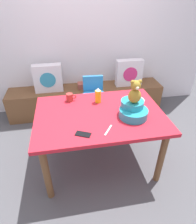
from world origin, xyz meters
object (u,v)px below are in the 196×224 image
pillow_floral_left (48,78)px  dinner_plate_near (136,100)px  book_stack (84,85)px  infant_seat_teal (133,110)px  cell_phone (83,134)px  dining_table (100,120)px  highchair (94,96)px  pillow_floral_right (129,73)px  teddy_bear (135,92)px  ketchup_bottle (98,95)px  coffee_mug (70,97)px

pillow_floral_left → dinner_plate_near: bearing=-43.1°
book_stack → infant_seat_teal: bearing=-74.4°
infant_seat_teal → cell_phone: (-0.55, -0.22, -0.07)m
dining_table → highchair: highchair is taller
pillow_floral_right → cell_phone: bearing=-121.5°
teddy_bear → dinner_plate_near: size_ratio=1.25×
pillow_floral_right → book_stack: (-0.77, 0.02, -0.18)m
highchair → infant_seat_teal: infant_seat_teal is taller
infant_seat_teal → dinner_plate_near: 0.34m
pillow_floral_left → cell_phone: 1.59m
infant_seat_teal → pillow_floral_left: bearing=125.3°
pillow_floral_right → teddy_bear: (-0.39, -1.32, 0.34)m
teddy_bear → pillow_floral_left: bearing=125.3°
cell_phone → ketchup_bottle: bearing=2.3°
pillow_floral_left → teddy_bear: bearing=-54.7°
pillow_floral_left → coffee_mug: bearing=-71.1°
pillow_floral_right → dinner_plate_near: 1.05m
dining_table → coffee_mug: bearing=132.6°
pillow_floral_right → book_stack: pillow_floral_right is taller
ketchup_bottle → dinner_plate_near: (0.46, -0.05, -0.08)m
coffee_mug → book_stack: bearing=74.0°
book_stack → infant_seat_teal: 1.43m
pillow_floral_right → ketchup_bottle: 1.21m
dining_table → infant_seat_teal: infant_seat_teal is taller
pillow_floral_left → teddy_bear: teddy_bear is taller
pillow_floral_left → ketchup_bottle: 1.17m
highchair → teddy_bear: (0.27, -0.91, 0.50)m
coffee_mug → dinner_plate_near: size_ratio=0.60×
book_stack → ketchup_bottle: bearing=-86.2°
dining_table → ketchup_bottle: bearing=83.9°
pillow_floral_right → dinner_plate_near: size_ratio=2.20×
cell_phone → teddy_bear: bearing=-42.8°
book_stack → cell_phone: bearing=-96.5°
infant_seat_teal → teddy_bear: teddy_bear is taller
highchair → infant_seat_teal: (0.27, -0.91, 0.29)m
infant_seat_teal → ketchup_bottle: ketchup_bottle is taller
dining_table → coffee_mug: size_ratio=11.53×
dining_table → dinner_plate_near: size_ratio=6.92×
teddy_bear → book_stack: bearing=105.6°
dining_table → highchair: size_ratio=1.75×
infant_seat_teal → ketchup_bottle: (-0.31, 0.35, 0.02)m
highchair → teddy_bear: bearing=-73.3°
teddy_bear → coffee_mug: teddy_bear is taller
pillow_floral_right → coffee_mug: (-1.03, -0.89, 0.11)m
cell_phone → book_stack: bearing=18.9°
dinner_plate_near → cell_phone: 0.87m
pillow_floral_left → dinner_plate_near: pillow_floral_left is taller
pillow_floral_left → cell_phone: (0.39, -1.54, 0.06)m
ketchup_bottle → dinner_plate_near: 0.47m
dinner_plate_near → coffee_mug: bearing=170.4°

